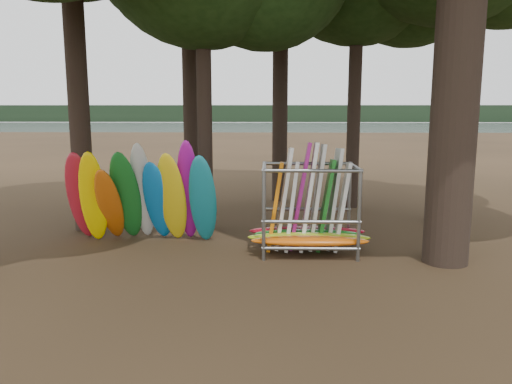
{
  "coord_description": "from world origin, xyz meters",
  "views": [
    {
      "loc": [
        -0.07,
        -11.46,
        3.62
      ],
      "look_at": [
        -0.42,
        1.5,
        1.4
      ],
      "focal_mm": 35.0,
      "sensor_mm": 36.0,
      "label": 1
    }
  ],
  "objects": [
    {
      "name": "ground",
      "position": [
        0.0,
        0.0,
        0.0
      ],
      "size": [
        120.0,
        120.0,
        0.0
      ],
      "primitive_type": "plane",
      "color": "#47331E",
      "rests_on": "ground"
    },
    {
      "name": "far_shore",
      "position": [
        0.0,
        110.0,
        2.0
      ],
      "size": [
        160.0,
        4.0,
        4.0
      ],
      "primitive_type": "cube",
      "color": "black",
      "rests_on": "ground"
    },
    {
      "name": "kayak_row",
      "position": [
        -3.53,
        1.55,
        1.23
      ],
      "size": [
        4.11,
        1.79,
        2.92
      ],
      "color": "#B11929",
      "rests_on": "ground"
    },
    {
      "name": "lake",
      "position": [
        0.0,
        60.0,
        0.0
      ],
      "size": [
        160.0,
        160.0,
        0.0
      ],
      "primitive_type": "plane",
      "color": "gray",
      "rests_on": "ground"
    },
    {
      "name": "storage_rack",
      "position": [
        0.92,
        0.77,
        1.02
      ],
      "size": [
        3.06,
        1.53,
        2.78
      ],
      "color": "slate",
      "rests_on": "ground"
    }
  ]
}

